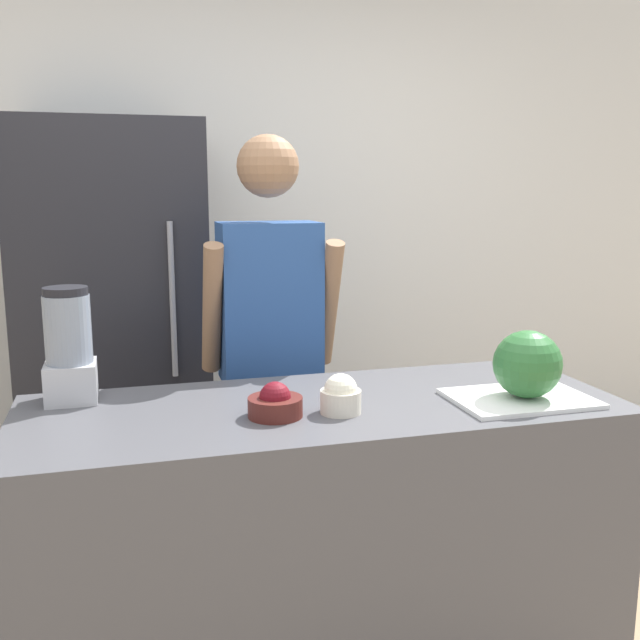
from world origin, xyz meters
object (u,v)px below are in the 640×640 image
object	(u,v)px
watermelon	(527,364)
bowl_cream	(341,396)
refrigerator	(115,331)
bowl_cherries	(275,404)
blender	(69,348)
person	(270,360)

from	to	relation	value
watermelon	bowl_cream	bearing A→B (deg)	175.29
refrigerator	bowl_cherries	xyz separation A→B (m)	(0.44, -1.38, 0.03)
bowl_cherries	blender	world-z (taller)	blender
refrigerator	watermelon	distance (m)	1.88
person	blender	bearing A→B (deg)	-152.54
bowl_cream	blender	size ratio (longest dim) A/B	0.34
person	bowl_cream	world-z (taller)	person
person	bowl_cherries	size ratio (longest dim) A/B	11.14
refrigerator	person	world-z (taller)	refrigerator
refrigerator	bowl_cream	bearing A→B (deg)	-65.55
refrigerator	bowl_cherries	size ratio (longest dim) A/B	11.71
bowl_cherries	watermelon	bearing A→B (deg)	-4.85
refrigerator	blender	distance (m)	1.08
refrigerator	bowl_cherries	distance (m)	1.45
refrigerator	person	xyz separation A→B (m)	(0.57, -0.71, -0.01)
person	blender	xyz separation A→B (m)	(-0.69, -0.36, 0.17)
refrigerator	bowl_cream	size ratio (longest dim) A/B	15.40
bowl_cherries	bowl_cream	world-z (taller)	bowl_cream
watermelon	blender	bearing A→B (deg)	164.16
person	bowl_cherries	world-z (taller)	person
watermelon	bowl_cherries	distance (m)	0.77
watermelon	blender	size ratio (longest dim) A/B	0.59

